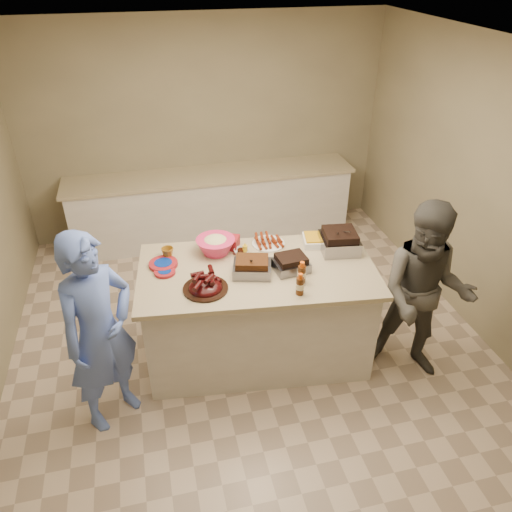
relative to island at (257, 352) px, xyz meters
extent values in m
cube|color=#47230F|center=(-0.06, -0.06, 0.96)|extent=(0.37, 0.31, 0.10)
cube|color=black|center=(0.28, -0.08, 0.96)|extent=(0.31, 0.26, 0.08)
cube|color=gray|center=(0.79, 0.13, 0.96)|extent=(0.37, 0.37, 0.13)
cylinder|color=silver|center=(0.20, 0.38, 0.96)|extent=(0.30, 0.30, 0.05)
cube|color=gold|center=(0.67, 0.27, 0.96)|extent=(0.36, 0.29, 0.09)
cylinder|color=#431F09|center=(0.24, -0.42, 0.96)|extent=(0.07, 0.07, 0.19)
cylinder|color=#431F09|center=(0.30, -0.28, 0.96)|extent=(0.07, 0.07, 0.20)
cylinder|color=gold|center=(-0.05, 0.26, 0.96)|extent=(0.05, 0.05, 0.12)
imported|color=silver|center=(-0.08, 0.27, 0.96)|extent=(0.14, 0.06, 0.14)
cylinder|color=maroon|center=(-0.78, 0.24, 0.96)|extent=(0.28, 0.28, 0.03)
cylinder|color=maroon|center=(-0.78, 0.12, 0.96)|extent=(0.20, 0.20, 0.02)
imported|color=#885B17|center=(-0.73, 0.36, 0.96)|extent=(0.12, 0.11, 0.11)
cube|color=maroon|center=(-0.18, 0.42, 0.96)|extent=(0.25, 0.22, 0.10)
imported|color=#5A78D7|center=(-1.31, -0.41, 0.00)|extent=(1.55, 1.73, 0.41)
imported|color=#4E4C46|center=(1.31, -0.52, 0.00)|extent=(1.51, 1.85, 0.63)
camera|label=1|loc=(-0.84, -3.45, 3.33)|focal=35.00mm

